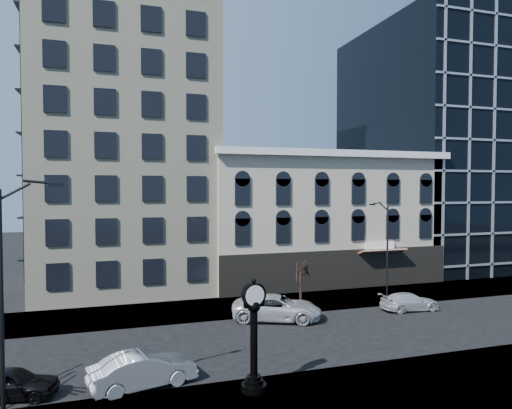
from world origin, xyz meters
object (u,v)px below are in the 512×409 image
object	(u,v)px
street_clock	(254,340)
street_lamp_near	(21,237)
car_near_b	(143,370)
car_near_a	(11,383)

from	to	relation	value
street_clock	street_lamp_near	bearing A→B (deg)	168.87
street_lamp_near	car_near_b	size ratio (longest dim) A/B	1.97
street_clock	car_near_b	world-z (taller)	street_clock
car_near_b	street_lamp_near	bearing A→B (deg)	101.47
street_lamp_near	car_near_a	world-z (taller)	street_lamp_near
street_lamp_near	car_near_b	distance (m)	8.21
street_clock	street_lamp_near	world-z (taller)	street_lamp_near
street_lamp_near	car_near_b	xyz separation A→B (m)	(4.55, 2.18, -6.47)
street_clock	street_lamp_near	size ratio (longest dim) A/B	0.53
car_near_a	street_clock	bearing A→B (deg)	-92.50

